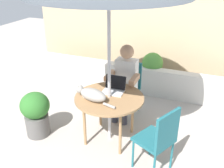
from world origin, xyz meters
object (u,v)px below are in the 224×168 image
object	(u,v)px
person_seated	(125,79)
cat	(92,95)
potted_plant_near_fence	(36,112)
potted_plant_by_chair	(152,69)
chair_occupied	(128,84)
chair_empty	(160,137)
patio_table	(109,101)
laptop	(114,87)

from	to	relation	value
person_seated	cat	xyz separation A→B (m)	(-0.18, -0.83, 0.09)
potted_plant_near_fence	potted_plant_by_chair	xyz separation A→B (m)	(1.23, 2.09, 0.09)
cat	chair_occupied	bearing A→B (deg)	79.48
person_seated	potted_plant_near_fence	distance (m)	1.46
potted_plant_by_chair	chair_empty	bearing A→B (deg)	-74.05
cat	patio_table	bearing A→B (deg)	43.36
chair_occupied	cat	distance (m)	1.04
chair_empty	laptop	distance (m)	1.02
patio_table	person_seated	size ratio (longest dim) A/B	0.78
chair_occupied	person_seated	size ratio (longest dim) A/B	0.73
person_seated	cat	world-z (taller)	person_seated
chair_occupied	potted_plant_near_fence	xyz separation A→B (m)	(-1.05, -1.12, -0.15)
chair_occupied	laptop	world-z (taller)	laptop
chair_empty	potted_plant_near_fence	world-z (taller)	chair_empty
chair_occupied	chair_empty	distance (m)	1.45
laptop	chair_occupied	bearing A→B (deg)	90.12
chair_empty	potted_plant_near_fence	size ratio (longest dim) A/B	1.29
chair_empty	chair_occupied	bearing A→B (deg)	123.60
chair_occupied	chair_empty	xyz separation A→B (m)	(0.80, -1.21, 0.00)
patio_table	chair_occupied	distance (m)	0.82
person_seated	potted_plant_by_chair	world-z (taller)	person_seated
laptop	cat	size ratio (longest dim) A/B	0.48
laptop	potted_plant_by_chair	size ratio (longest dim) A/B	0.39
patio_table	laptop	size ratio (longest dim) A/B	3.12
patio_table	laptop	distance (m)	0.23
person_seated	patio_table	bearing A→B (deg)	-90.00
person_seated	laptop	world-z (taller)	person_seated
person_seated	chair_occupied	bearing A→B (deg)	90.00
chair_occupied	potted_plant_by_chair	bearing A→B (deg)	79.37
patio_table	potted_plant_near_fence	xyz separation A→B (m)	(-1.05, -0.31, -0.26)
chair_occupied	potted_plant_by_chair	distance (m)	0.98
person_seated	potted_plant_by_chair	size ratio (longest dim) A/B	1.56
potted_plant_near_fence	potted_plant_by_chair	bearing A→B (deg)	59.52
cat	potted_plant_by_chair	xyz separation A→B (m)	(0.36, 1.96, -0.32)
cat	potted_plant_by_chair	bearing A→B (deg)	79.43
laptop	cat	world-z (taller)	laptop
chair_occupied	potted_plant_by_chair	world-z (taller)	chair_occupied
potted_plant_near_fence	cat	bearing A→B (deg)	8.67
patio_table	potted_plant_by_chair	distance (m)	1.80
cat	potted_plant_near_fence	size ratio (longest dim) A/B	0.91
laptop	potted_plant_near_fence	world-z (taller)	laptop
laptop	cat	bearing A→B (deg)	-116.84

